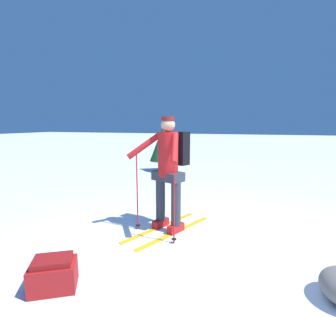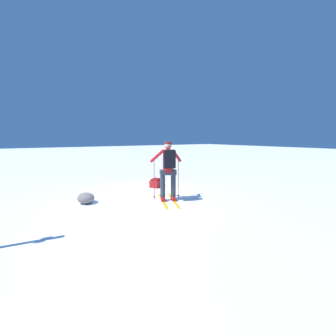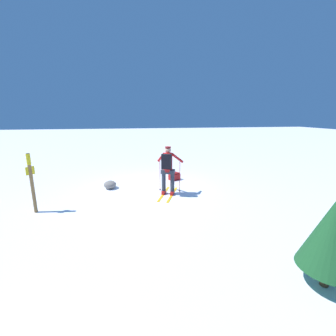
% 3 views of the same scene
% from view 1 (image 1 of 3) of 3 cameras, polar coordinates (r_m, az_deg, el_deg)
% --- Properties ---
extents(ground_plane, '(80.00, 80.00, 0.00)m').
position_cam_1_polar(ground_plane, '(3.57, 7.03, -18.40)').
color(ground_plane, white).
extents(skier, '(1.70, 1.14, 1.78)m').
position_cam_1_polar(skier, '(4.04, 0.28, 0.40)').
color(skier, gold).
rests_on(skier, ground_plane).
extents(dropped_backpack, '(0.52, 0.56, 0.34)m').
position_cam_1_polar(dropped_backpack, '(3.11, -23.69, -20.38)').
color(dropped_backpack, maroon).
rests_on(dropped_backpack, ground_plane).
extents(pine_tree, '(1.00, 1.00, 1.67)m').
position_cam_1_polar(pine_tree, '(9.29, -0.92, 5.53)').
color(pine_tree, '#4C331E').
rests_on(pine_tree, ground_plane).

